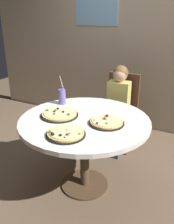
{
  "coord_description": "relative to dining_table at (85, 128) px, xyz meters",
  "views": [
    {
      "loc": [
        0.97,
        -1.78,
        1.66
      ],
      "look_at": [
        0.0,
        0.05,
        0.8
      ],
      "focal_mm": 38.64,
      "sensor_mm": 36.0,
      "label": 1
    }
  ],
  "objects": [
    {
      "name": "diner_child",
      "position": [
        0.0,
        0.81,
        -0.17
      ],
      "size": [
        0.27,
        0.42,
        1.08
      ],
      "color": "#3F4766",
      "rests_on": "ground_plane"
    },
    {
      "name": "ground_plane",
      "position": [
        0.0,
        0.0,
        -0.65
      ],
      "size": [
        8.0,
        8.0,
        0.0
      ],
      "primitive_type": "plane",
      "color": "brown"
    },
    {
      "name": "pizza_veggie",
      "position": [
        0.22,
        -0.0,
        0.11
      ],
      "size": [
        0.32,
        0.32,
        0.05
      ],
      "color": "black",
      "rests_on": "dining_table"
    },
    {
      "name": "chair_wooden",
      "position": [
        -0.0,
        1.0,
        -0.12
      ],
      "size": [
        0.42,
        0.42,
        0.95
      ],
      "color": "brown",
      "rests_on": "ground_plane"
    },
    {
      "name": "pizza_pepperoni",
      "position": [
        0.02,
        -0.35,
        0.11
      ],
      "size": [
        0.32,
        0.32,
        0.05
      ],
      "color": "black",
      "rests_on": "dining_table"
    },
    {
      "name": "soda_cup",
      "position": [
        -0.4,
        0.24,
        0.18
      ],
      "size": [
        0.08,
        0.08,
        0.31
      ],
      "color": "#6659A5",
      "rests_on": "dining_table"
    },
    {
      "name": "dining_table",
      "position": [
        0.0,
        0.0,
        0.0
      ],
      "size": [
        1.21,
        1.21,
        0.75
      ],
      "color": "silver",
      "rests_on": "ground_plane"
    },
    {
      "name": "wall_with_window",
      "position": [
        -0.0,
        1.68,
        0.8
      ],
      "size": [
        5.2,
        0.14,
        2.9
      ],
      "color": "tan",
      "rests_on": "ground_plane"
    },
    {
      "name": "pizza_cheese",
      "position": [
        -0.24,
        -0.05,
        0.11
      ],
      "size": [
        0.36,
        0.36,
        0.05
      ],
      "color": "black",
      "rests_on": "dining_table"
    }
  ]
}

